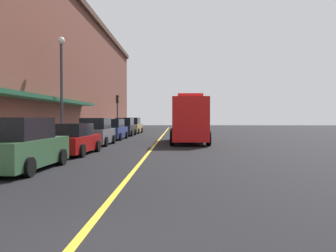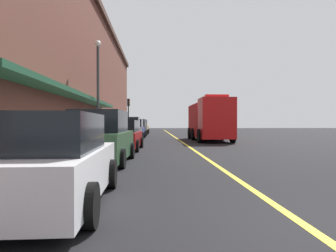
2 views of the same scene
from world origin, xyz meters
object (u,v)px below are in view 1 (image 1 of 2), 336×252
(parked_car_3, at_px, (96,132))
(street_lamp_left, at_px, (61,79))
(parked_car_6, at_px, (132,126))
(parked_car_2, at_px, (72,140))
(parking_meter_1, at_px, (105,126))
(parked_car_1, at_px, (21,146))
(fire_truck, at_px, (188,121))
(parked_car_4, at_px, (113,130))
(parking_meter_0, at_px, (67,131))
(traffic_light_near, at_px, (117,107))
(parked_car_5, at_px, (125,127))

(parked_car_3, relative_size, street_lamp_left, 0.60)
(parked_car_6, bearing_deg, parked_car_2, -177.91)
(parked_car_2, relative_size, parking_meter_1, 3.34)
(parked_car_2, bearing_deg, street_lamp_left, 26.39)
(parked_car_1, relative_size, fire_truck, 0.56)
(parked_car_4, height_order, parked_car_6, parked_car_6)
(fire_truck, relative_size, parking_meter_0, 6.05)
(parked_car_1, bearing_deg, parked_car_6, 1.91)
(parked_car_3, xyz_separation_m, traffic_light_near, (-1.28, 15.70, 2.29))
(parking_meter_0, bearing_deg, parked_car_1, -81.68)
(fire_truck, bearing_deg, parking_meter_1, -131.42)
(parked_car_3, height_order, parked_car_5, parked_car_3)
(street_lamp_left, bearing_deg, parked_car_4, 74.65)
(parking_meter_0, bearing_deg, parked_car_2, -68.61)
(street_lamp_left, bearing_deg, parked_car_5, 81.18)
(traffic_light_near, bearing_deg, street_lamp_left, -92.23)
(parking_meter_1, xyz_separation_m, street_lamp_left, (-0.60, -10.46, 3.34))
(fire_truck, distance_m, parking_meter_1, 10.26)
(parked_car_2, distance_m, parked_car_6, 23.72)
(parked_car_1, xyz_separation_m, fire_truck, (6.41, 13.72, 0.79))
(traffic_light_near, bearing_deg, parking_meter_0, -90.20)
(parked_car_2, relative_size, parked_car_6, 1.01)
(parked_car_4, height_order, parking_meter_0, parked_car_4)
(parked_car_4, bearing_deg, parked_car_6, 1.26)
(parking_meter_1, relative_size, street_lamp_left, 0.19)
(parked_car_2, distance_m, parking_meter_0, 4.05)
(parked_car_5, xyz_separation_m, parked_car_6, (0.00, 5.74, 0.01))
(parked_car_2, relative_size, parked_car_4, 0.96)
(parked_car_6, relative_size, traffic_light_near, 1.02)
(parked_car_1, distance_m, parking_meter_1, 20.48)
(parked_car_6, bearing_deg, street_lamp_left, 175.89)
(parked_car_6, bearing_deg, parked_car_5, -177.94)
(fire_truck, relative_size, parking_meter_1, 6.05)
(parked_car_3, xyz_separation_m, parking_meter_1, (-1.34, 9.16, 0.20))
(parked_car_3, height_order, parking_meter_0, parked_car_3)
(parked_car_2, relative_size, parked_car_3, 1.07)
(parked_car_2, height_order, parked_car_5, parked_car_5)
(street_lamp_left, bearing_deg, parked_car_6, 83.80)
(parking_meter_1, distance_m, street_lamp_left, 10.99)
(parked_car_2, xyz_separation_m, parked_car_5, (-0.00, 17.98, 0.11))
(parked_car_1, distance_m, parking_meter_0, 9.21)
(parking_meter_1, height_order, street_lamp_left, street_lamp_left)
(fire_truck, bearing_deg, traffic_light_near, -150.38)
(parking_meter_0, bearing_deg, parked_car_5, 84.10)
(parked_car_5, distance_m, parked_car_6, 5.74)
(parked_car_1, distance_m, parked_car_3, 11.28)
(parked_car_1, xyz_separation_m, traffic_light_near, (-1.27, 26.98, 2.28))
(parked_car_5, height_order, parking_meter_1, parked_car_5)
(parked_car_2, bearing_deg, parked_car_1, -179.22)
(parked_car_5, relative_size, traffic_light_near, 1.06)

